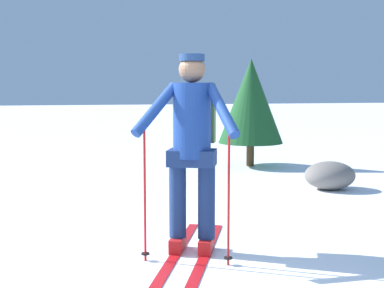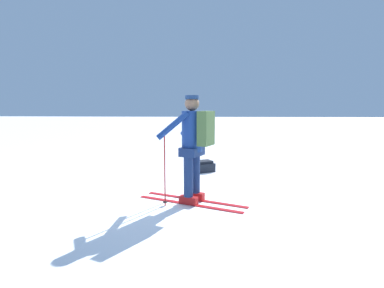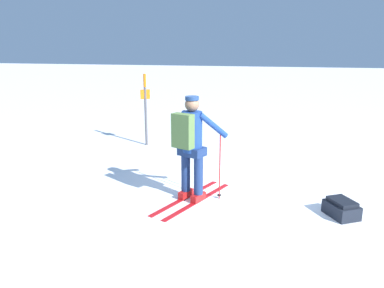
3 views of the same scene
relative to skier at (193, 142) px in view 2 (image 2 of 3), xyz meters
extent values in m
plane|color=white|center=(0.73, 0.36, -0.99)|extent=(80.00, 80.00, 0.00)
cube|color=red|center=(-0.11, 0.07, -0.99)|extent=(0.77, 1.73, 0.01)
cube|color=red|center=(-0.11, 0.07, -0.92)|extent=(0.21, 0.32, 0.12)
cylinder|color=navy|center=(-0.11, 0.07, -0.51)|extent=(0.15, 0.15, 0.71)
cube|color=red|center=(0.13, -0.02, -0.99)|extent=(0.77, 1.73, 0.01)
cube|color=red|center=(0.13, -0.02, -0.92)|extent=(0.21, 0.32, 0.12)
cylinder|color=navy|center=(0.13, -0.02, -0.51)|extent=(0.15, 0.15, 0.71)
cube|color=navy|center=(0.01, 0.02, -0.15)|extent=(0.48, 0.41, 0.14)
cylinder|color=navy|center=(0.01, 0.02, 0.17)|extent=(0.33, 0.33, 0.65)
sphere|color=#8C664C|center=(0.01, 0.02, 0.61)|extent=(0.23, 0.23, 0.23)
cylinder|color=navy|center=(0.01, 0.02, 0.70)|extent=(0.22, 0.22, 0.06)
cube|color=#4C6B38|center=(-0.08, -0.20, 0.22)|extent=(0.37, 0.27, 0.53)
cylinder|color=red|center=(-0.20, 0.43, -0.42)|extent=(0.02, 0.02, 1.16)
cylinder|color=black|center=(-0.20, 0.43, -0.93)|extent=(0.07, 0.07, 0.01)
cylinder|color=navy|center=(-0.18, 0.31, 0.27)|extent=(0.18, 0.52, 0.45)
cylinder|color=red|center=(0.45, 0.17, -0.42)|extent=(0.02, 0.02, 1.16)
cylinder|color=black|center=(0.45, 0.17, -0.93)|extent=(0.07, 0.07, 0.01)
cylinder|color=navy|center=(0.34, 0.10, 0.27)|extent=(0.47, 0.37, 0.45)
cube|color=black|center=(2.34, -0.06, -0.89)|extent=(0.55, 0.59, 0.21)
cube|color=black|center=(2.34, -0.06, -0.76)|extent=(0.45, 0.49, 0.06)
camera|label=1|loc=(1.04, 4.50, 0.46)|focal=50.00mm
camera|label=2|loc=(-4.72, -0.35, 0.56)|focal=28.00mm
camera|label=3|loc=(1.38, -5.62, 1.51)|focal=35.00mm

